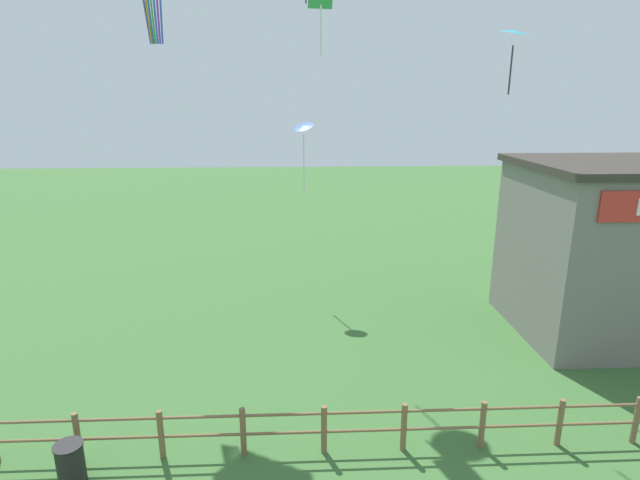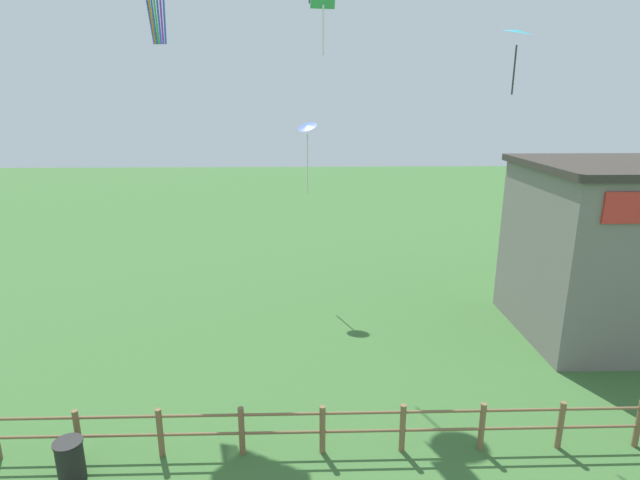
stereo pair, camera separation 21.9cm
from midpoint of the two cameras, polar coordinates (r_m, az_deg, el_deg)
name	(u,v)px [view 2 (the right image)]	position (r m, az deg, el deg)	size (l,w,h in m)	color
wooden_fence	(322,427)	(12.42, 0.82, -20.57)	(18.96, 0.14, 1.23)	brown
trash_bin	(70,460)	(13.00, -26.17, -21.67)	(0.62, 0.62, 0.96)	black
kite_cyan_delta	(518,33)	(16.78, 22.05, 21.06)	(1.31, 1.31, 1.91)	#2DB2C6
kite_blue_delta	(307,131)	(20.36, -1.15, 12.30)	(1.08, 1.07, 2.91)	blue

